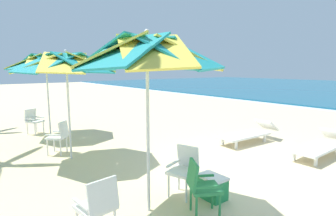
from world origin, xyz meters
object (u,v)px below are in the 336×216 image
(sun_lounger_1, at_px, (249,133))
(beach_umbrella_1, at_px, (66,64))
(plastic_chair_0, at_px, (98,204))
(plastic_chair_4, at_px, (34,120))
(beach_umbrella_0, at_px, (147,55))
(plastic_chair_1, at_px, (184,168))
(sun_lounger_0, at_px, (321,145))
(cooler_box, at_px, (212,187))
(plastic_chair_2, at_px, (201,185))
(beach_umbrella_2, at_px, (46,63))
(plastic_chair_3, at_px, (59,135))

(sun_lounger_1, bearing_deg, beach_umbrella_1, -110.74)
(plastic_chair_0, relative_size, plastic_chair_4, 1.00)
(plastic_chair_0, bearing_deg, sun_lounger_1, 106.72)
(beach_umbrella_0, height_order, plastic_chair_1, beach_umbrella_0)
(plastic_chair_4, relative_size, sun_lounger_0, 0.40)
(plastic_chair_4, xyz_separation_m, sun_lounger_1, (5.15, 4.93, -0.22))
(plastic_chair_1, bearing_deg, sun_lounger_0, 82.55)
(beach_umbrella_1, relative_size, cooler_box, 5.34)
(plastic_chair_2, relative_size, sun_lounger_1, 0.40)
(plastic_chair_2, distance_m, beach_umbrella_2, 6.99)
(sun_lounger_0, relative_size, sun_lounger_1, 0.99)
(beach_umbrella_1, bearing_deg, plastic_chair_2, 10.20)
(sun_lounger_1, xyz_separation_m, cooler_box, (1.77, -3.51, -0.08))
(sun_lounger_0, bearing_deg, sun_lounger_1, -169.49)
(beach_umbrella_2, relative_size, sun_lounger_0, 1.29)
(sun_lounger_0, bearing_deg, beach_umbrella_0, -95.46)
(plastic_chair_1, bearing_deg, plastic_chair_4, -170.13)
(plastic_chair_3, height_order, cooler_box, plastic_chair_3)
(beach_umbrella_1, height_order, sun_lounger_1, beach_umbrella_1)
(sun_lounger_1, bearing_deg, plastic_chair_4, -136.23)
(plastic_chair_2, distance_m, plastic_chair_4, 7.25)
(plastic_chair_1, xyz_separation_m, sun_lounger_1, (-1.37, 3.80, -0.22))
(beach_umbrella_0, relative_size, plastic_chair_4, 3.22)
(plastic_chair_3, distance_m, sun_lounger_1, 5.42)
(beach_umbrella_1, xyz_separation_m, sun_lounger_0, (3.72, 5.12, -2.05))
(plastic_chair_2, xyz_separation_m, plastic_chair_3, (-4.42, -0.80, 0.00))
(beach_umbrella_1, distance_m, plastic_chair_4, 3.82)
(plastic_chair_0, bearing_deg, plastic_chair_4, 174.97)
(plastic_chair_1, relative_size, plastic_chair_3, 1.00)
(plastic_chair_2, distance_m, sun_lounger_1, 4.56)
(beach_umbrella_0, xyz_separation_m, plastic_chair_1, (-0.07, 0.80, -1.92))
(plastic_chair_4, height_order, cooler_box, plastic_chair_4)
(sun_lounger_0, bearing_deg, beach_umbrella_2, -143.38)
(beach_umbrella_2, height_order, sun_lounger_0, beach_umbrella_2)
(beach_umbrella_0, height_order, sun_lounger_1, beach_umbrella_0)
(beach_umbrella_0, height_order, beach_umbrella_2, beach_umbrella_0)
(plastic_chair_2, bearing_deg, plastic_chair_4, -173.18)
(cooler_box, bearing_deg, beach_umbrella_1, -160.68)
(sun_lounger_0, bearing_deg, cooler_box, -92.14)
(sun_lounger_0, distance_m, cooler_box, 3.87)
(plastic_chair_2, distance_m, sun_lounger_0, 4.43)
(beach_umbrella_0, distance_m, sun_lounger_0, 5.42)
(plastic_chair_2, relative_size, beach_umbrella_2, 0.31)
(beach_umbrella_2, xyz_separation_m, cooler_box, (6.43, 1.02, -2.20))
(beach_umbrella_2, relative_size, sun_lounger_1, 1.27)
(beach_umbrella_0, height_order, plastic_chair_4, beach_umbrella_0)
(beach_umbrella_1, xyz_separation_m, sun_lounger_1, (1.80, 4.76, -2.05))
(sun_lounger_1, bearing_deg, beach_umbrella_0, -72.66)
(plastic_chair_1, bearing_deg, cooler_box, 35.69)
(plastic_chair_3, distance_m, plastic_chair_4, 2.78)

